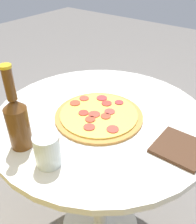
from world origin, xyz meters
TOP-DOWN VIEW (x-y plane):
  - table at (0.00, 0.00)m, footprint 0.82×0.82m
  - pizza at (0.00, 0.01)m, footprint 0.33×0.33m
  - beer_bottle at (0.10, 0.29)m, footprint 0.07×0.07m
  - pizza_paddle at (-0.34, 0.00)m, footprint 0.28×0.15m
  - drinking_glass at (-0.03, 0.29)m, footprint 0.08×0.08m

SIDE VIEW (x-z plane):
  - table at x=0.00m, z-range 0.20..0.93m
  - pizza_paddle at x=-0.34m, z-range 0.73..0.75m
  - pizza at x=0.00m, z-range 0.73..0.75m
  - drinking_glass at x=-0.03m, z-range 0.73..0.83m
  - beer_bottle at x=0.10m, z-range 0.69..0.97m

